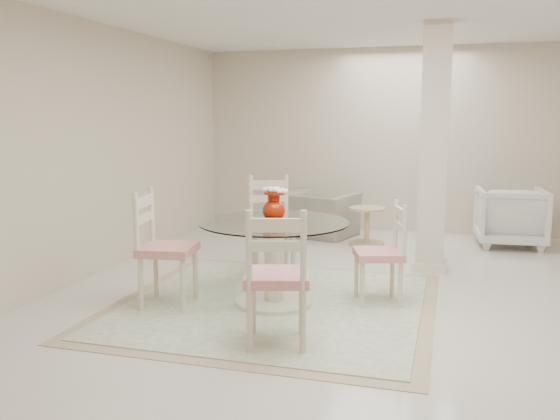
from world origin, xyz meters
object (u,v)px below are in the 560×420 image
(recliner_taupe, at_px, (319,214))
(side_table, at_px, (367,228))
(dining_table, at_px, (274,263))
(armchair_white, at_px, (510,217))
(dining_chair_north, at_px, (271,218))
(dining_chair_south, at_px, (277,268))
(column, at_px, (434,149))
(dining_chair_west, at_px, (160,239))
(red_vase, at_px, (274,205))
(dining_chair_east, at_px, (386,246))

(recliner_taupe, bearing_deg, side_table, 169.06)
(dining_table, distance_m, armchair_white, 3.99)
(dining_chair_north, height_order, dining_chair_south, dining_chair_north)
(dining_table, relative_size, side_table, 2.65)
(column, distance_m, side_table, 1.78)
(recliner_taupe, relative_size, side_table, 1.90)
(dining_chair_west, xyz_separation_m, dining_chair_south, (1.29, -0.67, -0.00))
(dining_chair_north, bearing_deg, red_vase, -97.28)
(dining_table, distance_m, side_table, 2.84)
(dining_chair_east, height_order, dining_chair_south, dining_chair_south)
(recliner_taupe, distance_m, side_table, 0.85)
(dining_chair_west, relative_size, recliner_taupe, 1.21)
(dining_chair_south, xyz_separation_m, armchair_white, (1.97, 4.24, -0.22))
(dining_table, relative_size, dining_chair_south, 1.15)
(column, height_order, dining_chair_east, column)
(dining_table, relative_size, dining_chair_north, 1.13)
(column, height_order, dining_chair_north, column)
(dining_chair_west, distance_m, recliner_taupe, 3.59)
(column, bearing_deg, dining_chair_west, -138.80)
(dining_chair_west, relative_size, armchair_white, 1.35)
(dining_chair_south, bearing_deg, side_table, -107.36)
(dining_table, relative_size, armchair_white, 1.56)
(red_vase, bearing_deg, dining_chair_north, 108.72)
(column, height_order, dining_table, column)
(red_vase, height_order, dining_chair_north, dining_chair_north)
(column, xyz_separation_m, recliner_taupe, (-1.60, 1.50, -1.04))
(column, bearing_deg, red_vase, -127.74)
(dining_chair_west, bearing_deg, dining_table, -80.64)
(column, bearing_deg, dining_chair_east, -104.11)
(column, distance_m, red_vase, 2.19)
(dining_table, relative_size, dining_chair_east, 1.29)
(recliner_taupe, bearing_deg, red_vase, 112.62)
(dining_chair_west, height_order, armchair_white, dining_chair_west)
(dining_chair_east, bearing_deg, dining_chair_west, -89.94)
(column, xyz_separation_m, dining_chair_west, (-2.30, -2.01, -0.73))
(red_vase, relative_size, dining_chair_west, 0.27)
(armchair_white, bearing_deg, column, 53.97)
(red_vase, relative_size, side_table, 0.61)
(recliner_taupe, bearing_deg, dining_chair_west, 96.34)
(recliner_taupe, bearing_deg, armchair_white, -161.03)
(armchair_white, distance_m, side_table, 1.89)
(dining_table, distance_m, dining_chair_north, 1.05)
(dining_chair_east, bearing_deg, recliner_taupe, -174.16)
(red_vase, distance_m, armchair_white, 4.02)
(column, distance_m, armchair_white, 2.07)
(dining_chair_east, xyz_separation_m, armchair_white, (1.32, 2.95, -0.15))
(red_vase, xyz_separation_m, recliner_taupe, (-0.28, 3.20, -0.61))
(dining_chair_east, bearing_deg, armchair_white, 138.33)
(recliner_taupe, relative_size, armchair_white, 1.12)
(dining_chair_east, bearing_deg, dining_table, -89.58)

